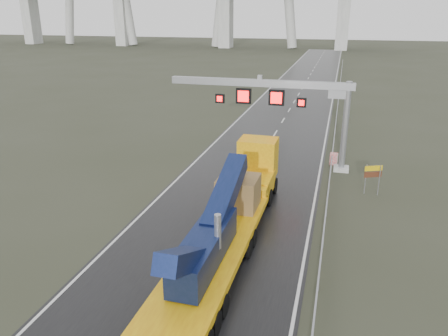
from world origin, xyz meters
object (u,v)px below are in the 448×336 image
(striped_barrier, at_px, (334,159))
(exit_sign_pair, at_px, (373,174))
(heavy_haul_truck, at_px, (233,207))
(sign_gantry, at_px, (285,99))

(striped_barrier, bearing_deg, exit_sign_pair, -55.52)
(exit_sign_pair, distance_m, striped_barrier, 6.50)
(heavy_haul_truck, bearing_deg, exit_sign_pair, 47.02)
(sign_gantry, relative_size, heavy_haul_truck, 0.75)
(sign_gantry, bearing_deg, exit_sign_pair, -33.36)
(heavy_haul_truck, relative_size, striped_barrier, 18.90)
(heavy_haul_truck, distance_m, exit_sign_pair, 11.58)
(sign_gantry, distance_m, heavy_haul_truck, 13.54)
(sign_gantry, relative_size, exit_sign_pair, 6.82)
(heavy_haul_truck, relative_size, exit_sign_pair, 9.08)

